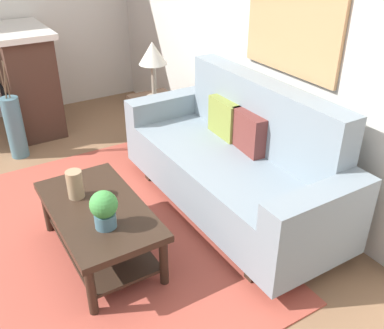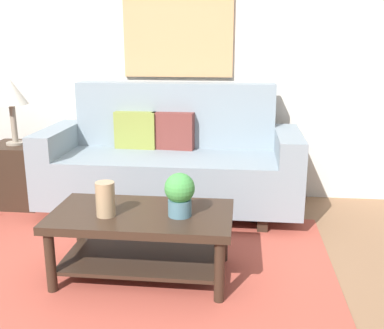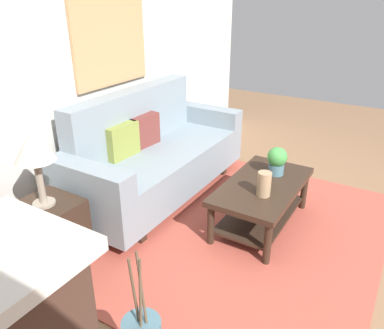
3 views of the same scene
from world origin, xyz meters
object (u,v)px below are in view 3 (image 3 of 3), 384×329
object	(u,v)px
table_lamp	(34,149)
framed_painting	(110,36)
throw_pillow_olive	(122,141)
side_table	(50,236)
tabletop_vase	(264,184)
couch	(155,156)
potted_plant_tabletop	(277,160)
coffee_table	(262,195)
throw_pillow_maroon	(144,131)

from	to	relation	value
table_lamp	framed_painting	distance (m)	1.56
throw_pillow_olive	side_table	bearing A→B (deg)	-171.92
tabletop_vase	framed_painting	xyz separation A→B (m)	(0.19, 1.72, 1.04)
couch	side_table	distance (m)	1.38
throw_pillow_olive	table_lamp	distance (m)	1.10
throw_pillow_olive	tabletop_vase	size ratio (longest dim) A/B	1.73
potted_plant_tabletop	framed_painting	size ratio (longest dim) A/B	0.27
potted_plant_tabletop	side_table	xyz separation A→B (m)	(-1.61, 1.18, -0.29)
coffee_table	tabletop_vase	size ratio (longest dim) A/B	5.29
coffee_table	couch	bearing A→B (deg)	90.05
couch	coffee_table	bearing A→B (deg)	-89.95
potted_plant_tabletop	framed_painting	distance (m)	1.96
throw_pillow_olive	potted_plant_tabletop	xyz separation A→B (m)	(0.57, -1.33, -0.11)
couch	framed_painting	size ratio (longest dim) A/B	2.18
couch	potted_plant_tabletop	bearing A→B (deg)	-78.73
throw_pillow_maroon	framed_painting	world-z (taller)	framed_painting
potted_plant_tabletop	table_lamp	world-z (taller)	table_lamp
potted_plant_tabletop	side_table	distance (m)	2.02
throw_pillow_maroon	potted_plant_tabletop	bearing A→B (deg)	-79.77
side_table	table_lamp	distance (m)	0.71
throw_pillow_maroon	side_table	size ratio (longest dim) A/B	0.64
tabletop_vase	side_table	size ratio (longest dim) A/B	0.37
throw_pillow_maroon	side_table	world-z (taller)	throw_pillow_maroon
potted_plant_tabletop	throw_pillow_maroon	bearing A→B (deg)	100.23
side_table	table_lamp	bearing A→B (deg)	0.00
side_table	tabletop_vase	bearing A→B (deg)	-46.34
throw_pillow_maroon	tabletop_vase	world-z (taller)	throw_pillow_maroon
side_table	table_lamp	size ratio (longest dim) A/B	0.98
side_table	framed_painting	distance (m)	1.95
throw_pillow_olive	tabletop_vase	xyz separation A→B (m)	(0.14, -1.38, -0.15)
framed_painting	couch	bearing A→B (deg)	-90.00
couch	tabletop_vase	world-z (taller)	couch
coffee_table	potted_plant_tabletop	world-z (taller)	potted_plant_tabletop
throw_pillow_olive	potted_plant_tabletop	size ratio (longest dim) A/B	1.37
throw_pillow_maroon	tabletop_vase	size ratio (longest dim) A/B	1.73
couch	throw_pillow_maroon	bearing A→B (deg)	90.00
side_table	couch	bearing A→B (deg)	0.88
table_lamp	couch	bearing A→B (deg)	0.88
side_table	throw_pillow_maroon	bearing A→B (deg)	6.14
throw_pillow_maroon	throw_pillow_olive	bearing A→B (deg)	180.00
throw_pillow_maroon	couch	bearing A→B (deg)	-90.00
throw_pillow_olive	side_table	world-z (taller)	throw_pillow_olive
coffee_table	tabletop_vase	distance (m)	0.30
coffee_table	side_table	distance (m)	1.79
potted_plant_tabletop	framed_painting	world-z (taller)	framed_painting
couch	throw_pillow_maroon	distance (m)	0.28
couch	throw_pillow_maroon	world-z (taller)	couch
table_lamp	framed_painting	world-z (taller)	framed_painting
couch	side_table	xyz separation A→B (m)	(-1.37, -0.02, -0.15)
tabletop_vase	framed_painting	size ratio (longest dim) A/B	0.21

